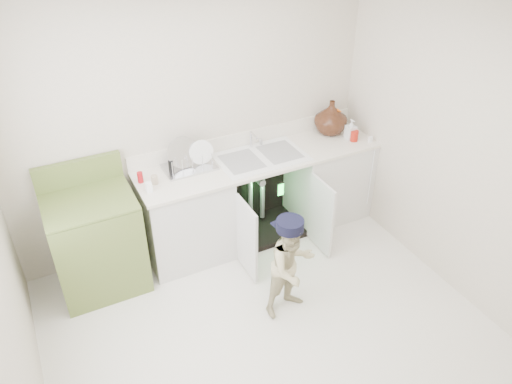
# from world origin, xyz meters

# --- Properties ---
(ground) EXTENTS (3.50, 3.50, 0.00)m
(ground) POSITION_xyz_m (0.00, 0.00, 0.00)
(ground) COLOR beige
(ground) RESTS_ON ground
(room_shell) EXTENTS (6.00, 5.50, 1.26)m
(room_shell) POSITION_xyz_m (0.00, 0.00, 1.25)
(room_shell) COLOR beige
(room_shell) RESTS_ON ground
(counter_run) EXTENTS (2.44, 1.02, 1.25)m
(counter_run) POSITION_xyz_m (0.59, 1.21, 0.48)
(counter_run) COLOR silver
(counter_run) RESTS_ON ground
(avocado_stove) EXTENTS (0.74, 0.65, 1.15)m
(avocado_stove) POSITION_xyz_m (-1.09, 1.18, 0.48)
(avocado_stove) COLOR olive
(avocado_stove) RESTS_ON ground
(repair_worker) EXTENTS (0.58, 0.95, 0.95)m
(repair_worker) POSITION_xyz_m (0.29, 0.13, 0.48)
(repair_worker) COLOR beige
(repair_worker) RESTS_ON ground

